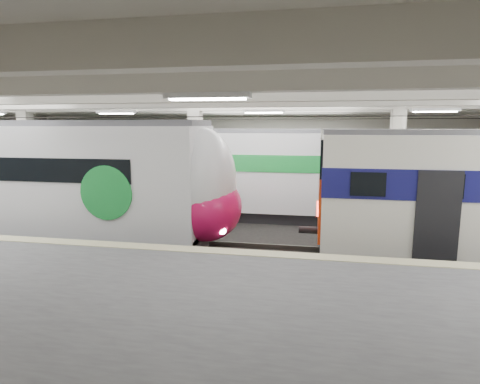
# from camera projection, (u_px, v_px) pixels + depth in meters

# --- Properties ---
(station_hall) EXTENTS (36.00, 24.00, 5.75)m
(station_hall) POSITION_uv_depth(u_px,v_px,m) (247.00, 166.00, 11.70)
(station_hall) COLOR black
(station_hall) RESTS_ON ground
(modern_emu) EXTENTS (14.31, 2.95, 4.59)m
(modern_emu) POSITION_uv_depth(u_px,v_px,m) (68.00, 184.00, 14.84)
(modern_emu) COLOR white
(modern_emu) RESTS_ON ground
(far_train) EXTENTS (13.24, 2.76, 4.25)m
(far_train) POSITION_uv_depth(u_px,v_px,m) (183.00, 171.00, 19.71)
(far_train) COLOR white
(far_train) RESTS_ON ground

